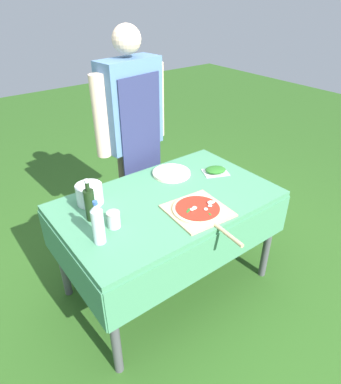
# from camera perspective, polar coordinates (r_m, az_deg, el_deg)

# --- Properties ---
(ground_plane) EXTENTS (12.00, 12.00, 0.00)m
(ground_plane) POSITION_cam_1_polar(r_m,az_deg,el_deg) (2.70, -0.38, -14.92)
(ground_plane) COLOR #2D5B1E
(prep_table) EXTENTS (1.42, 0.87, 0.77)m
(prep_table) POSITION_cam_1_polar(r_m,az_deg,el_deg) (2.26, -0.43, -3.13)
(prep_table) COLOR #478960
(prep_table) RESTS_ON ground
(person_cook) EXTENTS (0.65, 0.27, 1.74)m
(person_cook) POSITION_cam_1_polar(r_m,az_deg,el_deg) (2.67, -6.41, 10.82)
(person_cook) COLOR #70604C
(person_cook) RESTS_ON ground
(pizza_on_peel) EXTENTS (0.37, 0.58, 0.05)m
(pizza_on_peel) POSITION_cam_1_polar(r_m,az_deg,el_deg) (2.08, 4.76, -3.10)
(pizza_on_peel) COLOR #D1B27F
(pizza_on_peel) RESTS_ON prep_table
(oil_bottle) EXTENTS (0.06, 0.06, 0.27)m
(oil_bottle) POSITION_cam_1_polar(r_m,az_deg,el_deg) (2.02, -13.29, -1.96)
(oil_bottle) COLOR black
(oil_bottle) RESTS_ON prep_table
(water_bottle) EXTENTS (0.07, 0.07, 0.26)m
(water_bottle) POSITION_cam_1_polar(r_m,az_deg,el_deg) (1.82, -12.01, -5.15)
(water_bottle) COLOR silver
(water_bottle) RESTS_ON prep_table
(herb_container) EXTENTS (0.22, 0.20, 0.04)m
(herb_container) POSITION_cam_1_polar(r_m,az_deg,el_deg) (2.53, 7.51, 3.62)
(herb_container) COLOR silver
(herb_container) RESTS_ON prep_table
(mixing_tub) EXTENTS (0.17, 0.17, 0.13)m
(mixing_tub) POSITION_cam_1_polar(r_m,az_deg,el_deg) (2.19, -13.34, -0.32)
(mixing_tub) COLOR silver
(mixing_tub) RESTS_ON prep_table
(plate_stack) EXTENTS (0.28, 0.28, 0.02)m
(plate_stack) POSITION_cam_1_polar(r_m,az_deg,el_deg) (2.49, 0.16, 3.17)
(plate_stack) COLOR beige
(plate_stack) RESTS_ON prep_table
(sauce_jar) EXTENTS (0.08, 0.08, 0.10)m
(sauce_jar) POSITION_cam_1_polar(r_m,az_deg,el_deg) (1.96, -9.43, -4.69)
(sauce_jar) COLOR silver
(sauce_jar) RESTS_ON prep_table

